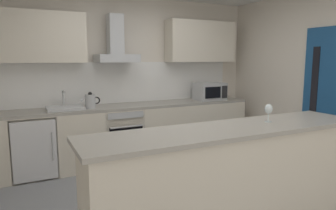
{
  "coord_description": "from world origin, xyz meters",
  "views": [
    {
      "loc": [
        -1.63,
        -2.92,
        1.62
      ],
      "look_at": [
        0.03,
        0.47,
        1.05
      ],
      "focal_mm": 33.11,
      "sensor_mm": 36.0,
      "label": 1
    }
  ],
  "objects_px": {
    "refrigerator": "(34,146)",
    "oven": "(121,134)",
    "microwave": "(210,91)",
    "wine_glass": "(269,110)",
    "sink": "(65,108)",
    "kettle": "(90,101)",
    "range_hood": "(116,47)"
  },
  "relations": [
    {
      "from": "oven",
      "to": "sink",
      "type": "bearing_deg",
      "value": 179.22
    },
    {
      "from": "microwave",
      "to": "kettle",
      "type": "height_order",
      "value": "microwave"
    },
    {
      "from": "microwave",
      "to": "sink",
      "type": "height_order",
      "value": "microwave"
    },
    {
      "from": "microwave",
      "to": "wine_glass",
      "type": "relative_size",
      "value": 2.81
    },
    {
      "from": "microwave",
      "to": "sink",
      "type": "xyz_separation_m",
      "value": [
        -2.43,
        0.04,
        -0.12
      ]
    },
    {
      "from": "refrigerator",
      "to": "kettle",
      "type": "distance_m",
      "value": 0.98
    },
    {
      "from": "sink",
      "to": "kettle",
      "type": "xyz_separation_m",
      "value": [
        0.35,
        -0.04,
        0.08
      ]
    },
    {
      "from": "oven",
      "to": "range_hood",
      "type": "relative_size",
      "value": 1.11
    },
    {
      "from": "wine_glass",
      "to": "microwave",
      "type": "bearing_deg",
      "value": 69.97
    },
    {
      "from": "kettle",
      "to": "sink",
      "type": "bearing_deg",
      "value": 172.75
    },
    {
      "from": "refrigerator",
      "to": "sink",
      "type": "height_order",
      "value": "sink"
    },
    {
      "from": "microwave",
      "to": "sink",
      "type": "distance_m",
      "value": 2.43
    },
    {
      "from": "microwave",
      "to": "range_hood",
      "type": "relative_size",
      "value": 0.69
    },
    {
      "from": "refrigerator",
      "to": "wine_glass",
      "type": "height_order",
      "value": "wine_glass"
    },
    {
      "from": "refrigerator",
      "to": "range_hood",
      "type": "height_order",
      "value": "range_hood"
    },
    {
      "from": "microwave",
      "to": "wine_glass",
      "type": "distance_m",
      "value": 2.4
    },
    {
      "from": "sink",
      "to": "wine_glass",
      "type": "height_order",
      "value": "wine_glass"
    },
    {
      "from": "refrigerator",
      "to": "oven",
      "type": "bearing_deg",
      "value": 0.13
    },
    {
      "from": "sink",
      "to": "wine_glass",
      "type": "distance_m",
      "value": 2.8
    },
    {
      "from": "oven",
      "to": "refrigerator",
      "type": "distance_m",
      "value": 1.25
    },
    {
      "from": "oven",
      "to": "kettle",
      "type": "bearing_deg",
      "value": -175.75
    },
    {
      "from": "refrigerator",
      "to": "range_hood",
      "type": "relative_size",
      "value": 1.18
    },
    {
      "from": "kettle",
      "to": "range_hood",
      "type": "height_order",
      "value": "range_hood"
    },
    {
      "from": "refrigerator",
      "to": "wine_glass",
      "type": "relative_size",
      "value": 4.78
    },
    {
      "from": "kettle",
      "to": "wine_glass",
      "type": "xyz_separation_m",
      "value": [
        1.25,
        -2.25,
        0.12
      ]
    },
    {
      "from": "refrigerator",
      "to": "sink",
      "type": "relative_size",
      "value": 1.7
    },
    {
      "from": "refrigerator",
      "to": "sink",
      "type": "xyz_separation_m",
      "value": [
        0.44,
        0.01,
        0.5
      ]
    },
    {
      "from": "oven",
      "to": "kettle",
      "type": "relative_size",
      "value": 2.77
    },
    {
      "from": "sink",
      "to": "range_hood",
      "type": "distance_m",
      "value": 1.18
    },
    {
      "from": "microwave",
      "to": "range_hood",
      "type": "xyz_separation_m",
      "value": [
        -1.62,
        0.16,
        0.74
      ]
    },
    {
      "from": "refrigerator",
      "to": "microwave",
      "type": "height_order",
      "value": "microwave"
    },
    {
      "from": "oven",
      "to": "refrigerator",
      "type": "height_order",
      "value": "oven"
    }
  ]
}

